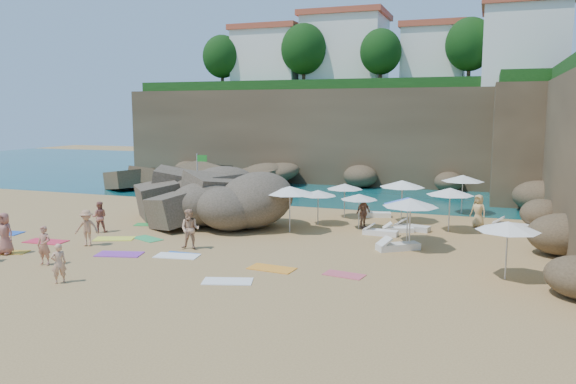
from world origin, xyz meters
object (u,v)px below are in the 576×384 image
(parasol_0, at_px, (345,186))
(person_stand_3, at_px, (363,213))
(rock_outcrop, at_px, (210,223))
(parasol_2, at_px, (318,193))
(lounger_0, at_px, (412,228))
(person_stand_6, at_px, (59,263))
(person_stand_2, at_px, (238,204))
(person_stand_4, at_px, (478,211))
(person_stand_1, at_px, (99,217))
(person_stand_5, at_px, (197,185))
(flag_pole, at_px, (199,174))
(parasol_1, at_px, (463,178))

(parasol_0, relative_size, person_stand_3, 1.24)
(rock_outcrop, xyz_separation_m, parasol_2, (5.82, 1.60, 1.76))
(parasol_2, bearing_deg, lounger_0, 2.19)
(person_stand_6, bearing_deg, person_stand_3, -173.96)
(person_stand_2, height_order, person_stand_4, person_stand_4)
(parasol_0, distance_m, person_stand_1, 13.63)
(person_stand_5, relative_size, person_stand_6, 1.17)
(person_stand_1, xyz_separation_m, person_stand_3, (12.57, 5.50, 0.05))
(person_stand_1, bearing_deg, person_stand_6, 90.15)
(flag_pole, bearing_deg, person_stand_2, -19.56)
(person_stand_2, bearing_deg, person_stand_6, 97.60)
(person_stand_5, bearing_deg, parasol_1, 9.89)
(lounger_0, bearing_deg, person_stand_5, 171.54)
(lounger_0, distance_m, person_stand_2, 10.30)
(lounger_0, bearing_deg, person_stand_4, 44.56)
(person_stand_2, xyz_separation_m, person_stand_4, (13.47, 1.33, 0.15))
(parasol_0, distance_m, person_stand_6, 17.17)
(parasol_0, distance_m, person_stand_2, 6.37)
(person_stand_1, distance_m, person_stand_6, 8.72)
(parasol_2, bearing_deg, parasol_0, 70.79)
(person_stand_1, bearing_deg, rock_outcrop, -164.75)
(person_stand_4, relative_size, person_stand_6, 1.21)
(person_stand_5, bearing_deg, person_stand_3, -14.65)
(person_stand_1, height_order, person_stand_5, person_stand_5)
(lounger_0, relative_size, person_stand_5, 1.06)
(lounger_0, relative_size, person_stand_1, 1.14)
(parasol_2, distance_m, person_stand_4, 8.61)
(flag_pole, height_order, lounger_0, flag_pole)
(parasol_1, bearing_deg, person_stand_6, -124.13)
(parasol_2, bearing_deg, person_stand_4, 14.55)
(parasol_1, xyz_separation_m, person_stand_6, (-13.10, -19.32, -1.45))
(person_stand_1, bearing_deg, person_stand_3, 175.00)
(parasol_1, relative_size, person_stand_2, 1.71)
(parasol_1, bearing_deg, person_stand_3, -127.45)
(parasol_1, height_order, lounger_0, parasol_1)
(lounger_0, height_order, person_stand_5, person_stand_5)
(parasol_2, xyz_separation_m, person_stand_1, (-10.02, -5.64, -0.96))
(person_stand_3, bearing_deg, person_stand_1, 143.56)
(parasol_1, relative_size, person_stand_1, 1.57)
(parasol_2, xyz_separation_m, person_stand_6, (-5.82, -13.28, -1.02))
(rock_outcrop, bearing_deg, person_stand_3, 9.91)
(lounger_0, distance_m, person_stand_4, 3.83)
(person_stand_3, xyz_separation_m, person_stand_4, (5.74, 2.29, 0.04))
(person_stand_1, height_order, person_stand_4, person_stand_4)
(person_stand_5, bearing_deg, person_stand_2, -32.69)
(rock_outcrop, bearing_deg, person_stand_6, -89.99)
(rock_outcrop, relative_size, lounger_0, 4.18)
(parasol_1, relative_size, lounger_0, 1.38)
(parasol_0, relative_size, person_stand_5, 1.23)
(rock_outcrop, relative_size, person_stand_5, 4.42)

